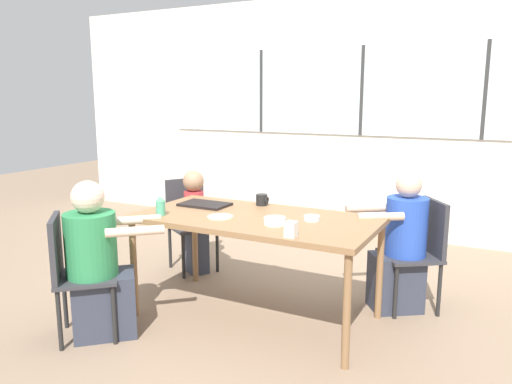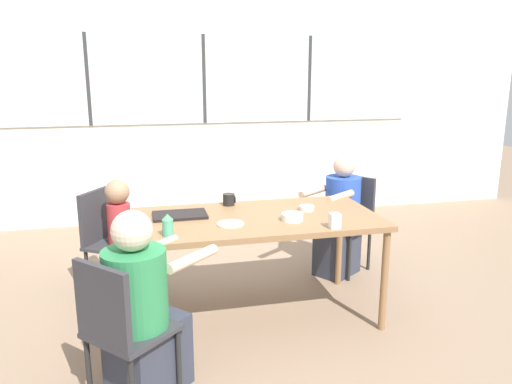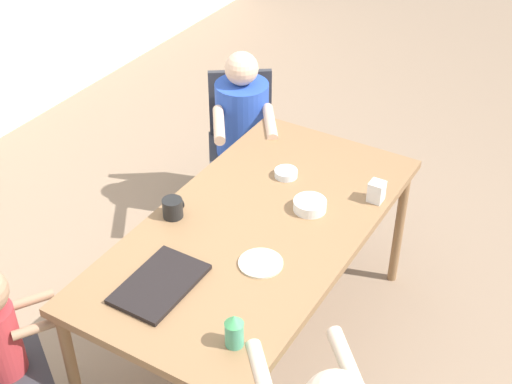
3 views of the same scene
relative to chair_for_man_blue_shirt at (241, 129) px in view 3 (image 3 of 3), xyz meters
The scene contains 12 objects.
ground_plane 1.38m from the chair_for_man_blue_shirt, 145.28° to the right, with size 16.00×16.00×0.00m, color #8C725B.
dining_table 1.30m from the chair_for_man_blue_shirt, 145.28° to the right, with size 1.74×0.90×0.77m.
chair_for_man_blue_shirt is the anchor object (origin of this frame).
person_man_blue_shirt 0.17m from the chair_for_man_blue_shirt, 145.28° to the right, with size 0.63×0.57×1.07m.
person_toddler 2.01m from the chair_for_man_blue_shirt, behind, with size 0.38×0.33×0.96m.
food_tray_dark 1.71m from the chair_for_man_blue_shirt, 159.23° to the right, with size 0.38×0.24×0.02m.
coffee_mug 1.28m from the chair_for_man_blue_shirt, 162.34° to the right, with size 0.10×0.09×0.09m.
sippy_cup 2.00m from the chair_for_man_blue_shirt, 148.94° to the right, with size 0.07×0.07×0.14m.
milk_carton_small 1.31m from the chair_for_man_blue_shirt, 118.82° to the right, with size 0.07×0.07×0.10m.
bowl_white_shallow 1.25m from the chair_for_man_blue_shirt, 133.30° to the right, with size 0.15×0.15×0.05m.
bowl_cereal 0.97m from the chair_for_man_blue_shirt, 134.57° to the right, with size 0.11×0.11×0.03m.
plate_tortillas 1.57m from the chair_for_man_blue_shirt, 145.24° to the right, with size 0.19×0.19×0.01m.
Camera 3 is at (-2.13, -1.26, 2.72)m, focal length 50.00 mm.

